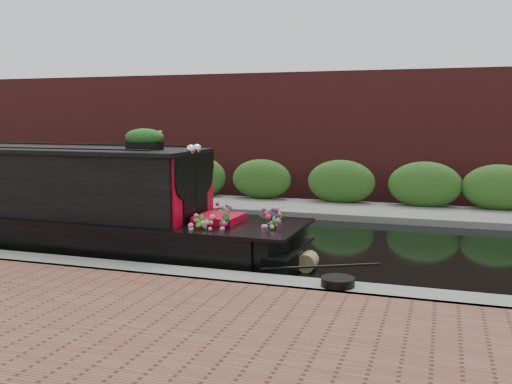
% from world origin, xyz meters
% --- Properties ---
extents(ground, '(80.00, 80.00, 0.00)m').
position_xyz_m(ground, '(0.00, 0.00, 0.00)').
color(ground, black).
rests_on(ground, ground).
extents(near_bank_coping, '(40.00, 0.60, 0.50)m').
position_xyz_m(near_bank_coping, '(0.00, -3.30, 0.00)').
color(near_bank_coping, slate).
rests_on(near_bank_coping, ground).
extents(far_bank_path, '(40.00, 2.40, 0.34)m').
position_xyz_m(far_bank_path, '(0.00, 4.20, 0.00)').
color(far_bank_path, slate).
rests_on(far_bank_path, ground).
extents(far_hedge, '(40.00, 1.10, 2.80)m').
position_xyz_m(far_hedge, '(0.00, 5.10, 0.00)').
color(far_hedge, '#2B561C').
rests_on(far_hedge, ground).
extents(far_brick_wall, '(40.00, 1.00, 8.00)m').
position_xyz_m(far_brick_wall, '(0.00, 7.20, 0.00)').
color(far_brick_wall, '#5B201F').
rests_on(far_brick_wall, ground).
extents(narrowboat, '(11.07, 2.11, 2.59)m').
position_xyz_m(narrowboat, '(-2.98, -1.76, 0.77)').
color(narrowboat, black).
rests_on(narrowboat, ground).
extents(rope_fender, '(0.31, 0.37, 0.31)m').
position_xyz_m(rope_fender, '(2.91, -1.76, 0.16)').
color(rope_fender, olive).
rests_on(rope_fender, ground).
extents(coiled_mooring_rope, '(0.47, 0.47, 0.12)m').
position_xyz_m(coiled_mooring_rope, '(3.69, -3.29, 0.31)').
color(coiled_mooring_rope, black).
rests_on(coiled_mooring_rope, near_bank_coping).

